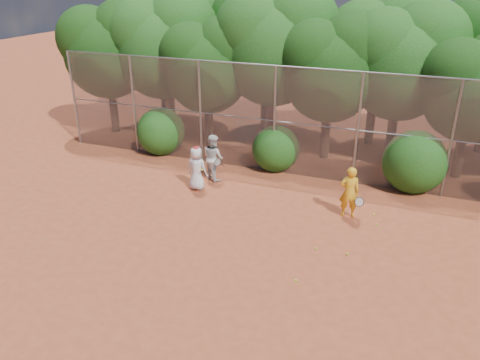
% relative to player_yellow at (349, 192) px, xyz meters
% --- Properties ---
extents(ground, '(80.00, 80.00, 0.00)m').
position_rel_player_yellow_xyz_m(ground, '(-2.24, -3.43, -0.83)').
color(ground, '#943D21').
rests_on(ground, ground).
extents(fence_back, '(20.05, 0.09, 4.03)m').
position_rel_player_yellow_xyz_m(fence_back, '(-2.36, 2.57, 1.22)').
color(fence_back, gray).
rests_on(fence_back, ground).
extents(tree_0, '(4.38, 3.81, 6.00)m').
position_rel_player_yellow_xyz_m(tree_0, '(-11.69, 4.61, 3.10)').
color(tree_0, black).
rests_on(tree_0, ground).
extents(tree_1, '(4.64, 4.03, 6.35)m').
position_rel_player_yellow_xyz_m(tree_1, '(-9.18, 5.11, 3.33)').
color(tree_1, black).
rests_on(tree_1, ground).
extents(tree_2, '(3.99, 3.47, 5.47)m').
position_rel_player_yellow_xyz_m(tree_2, '(-6.69, 4.40, 2.75)').
color(tree_2, black).
rests_on(tree_2, ground).
extents(tree_3, '(4.89, 4.26, 6.70)m').
position_rel_player_yellow_xyz_m(tree_3, '(-4.18, 5.41, 3.57)').
color(tree_3, black).
rests_on(tree_3, ground).
extents(tree_4, '(4.19, 3.64, 5.73)m').
position_rel_player_yellow_xyz_m(tree_4, '(-1.69, 4.81, 2.93)').
color(tree_4, black).
rests_on(tree_4, ground).
extents(tree_5, '(4.51, 3.92, 6.17)m').
position_rel_player_yellow_xyz_m(tree_5, '(0.81, 5.61, 3.22)').
color(tree_5, black).
rests_on(tree_5, ground).
extents(tree_6, '(3.86, 3.36, 5.29)m').
position_rel_player_yellow_xyz_m(tree_6, '(3.31, 4.60, 2.64)').
color(tree_6, black).
rests_on(tree_6, ground).
extents(tree_9, '(4.83, 4.20, 6.62)m').
position_rel_player_yellow_xyz_m(tree_9, '(-10.18, 7.41, 3.51)').
color(tree_9, black).
rests_on(tree_9, ground).
extents(tree_10, '(5.15, 4.48, 7.06)m').
position_rel_player_yellow_xyz_m(tree_10, '(-5.18, 7.61, 3.80)').
color(tree_10, black).
rests_on(tree_10, ground).
extents(tree_11, '(4.64, 4.03, 6.35)m').
position_rel_player_yellow_xyz_m(tree_11, '(-0.18, 7.21, 3.33)').
color(tree_11, black).
rests_on(tree_11, ground).
extents(bush_0, '(2.00, 2.00, 2.00)m').
position_rel_player_yellow_xyz_m(bush_0, '(-8.24, 2.87, 0.17)').
color(bush_0, '#174711').
rests_on(bush_0, ground).
extents(bush_1, '(1.80, 1.80, 1.80)m').
position_rel_player_yellow_xyz_m(bush_1, '(-3.24, 2.87, 0.07)').
color(bush_1, '#174711').
rests_on(bush_1, ground).
extents(bush_2, '(2.20, 2.20, 2.20)m').
position_rel_player_yellow_xyz_m(bush_2, '(1.76, 2.87, 0.27)').
color(bush_2, '#174711').
rests_on(bush_2, ground).
extents(player_yellow, '(0.86, 0.59, 1.66)m').
position_rel_player_yellow_xyz_m(player_yellow, '(0.00, 0.00, 0.00)').
color(player_yellow, gold).
rests_on(player_yellow, ground).
extents(player_teen, '(0.80, 0.55, 1.58)m').
position_rel_player_yellow_xyz_m(player_teen, '(-5.25, 0.11, -0.04)').
color(player_teen, silver).
rests_on(player_teen, ground).
extents(player_white, '(1.04, 0.98, 1.70)m').
position_rel_player_yellow_xyz_m(player_white, '(-5.08, 1.12, 0.02)').
color(player_white, silver).
rests_on(player_white, ground).
extents(ball_0, '(0.07, 0.07, 0.07)m').
position_rel_player_yellow_xyz_m(ball_0, '(-0.47, -2.27, -0.80)').
color(ball_0, '#B0CF25').
rests_on(ball_0, ground).
extents(ball_1, '(0.07, 0.07, 0.07)m').
position_rel_player_yellow_xyz_m(ball_1, '(0.77, 0.35, -0.80)').
color(ball_1, '#B0CF25').
rests_on(ball_1, ground).
extents(ball_2, '(0.07, 0.07, 0.07)m').
position_rel_player_yellow_xyz_m(ball_2, '(-0.62, -3.87, -0.80)').
color(ball_2, '#B0CF25').
rests_on(ball_2, ground).
extents(ball_3, '(0.07, 0.07, 0.07)m').
position_rel_player_yellow_xyz_m(ball_3, '(0.38, -2.23, -0.80)').
color(ball_3, '#B0CF25').
rests_on(ball_3, ground).
extents(ball_4, '(0.07, 0.07, 0.07)m').
position_rel_player_yellow_xyz_m(ball_4, '(0.93, -0.29, -0.80)').
color(ball_4, '#B0CF25').
rests_on(ball_4, ground).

